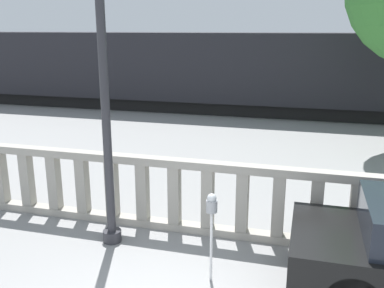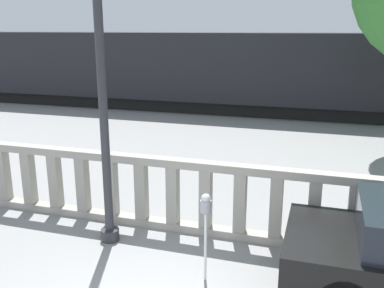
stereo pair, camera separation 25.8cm
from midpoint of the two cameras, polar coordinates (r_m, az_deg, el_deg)
balustrade at (r=7.55m, az=1.12°, el=-7.25°), size 15.52×0.24×1.34m
lamppost at (r=6.86m, az=-12.94°, el=11.73°), size 0.34×0.34×5.83m
parking_meter at (r=6.05m, az=1.40°, el=-9.08°), size 0.16×0.16×1.34m
train_near at (r=19.20m, az=0.77°, el=9.87°), size 27.96×3.19×3.97m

